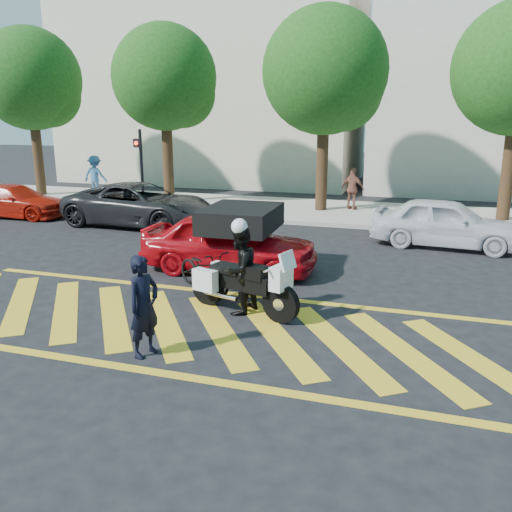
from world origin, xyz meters
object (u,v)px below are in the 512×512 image
(officer_bike, at_px, (144,306))
(parked_mid_left, at_px, (140,204))
(parked_left, at_px, (15,201))
(police_motorcycle, at_px, (241,283))
(red_convertible, at_px, (229,242))
(bicycle, at_px, (204,270))
(officer_moto, at_px, (240,270))
(parked_mid_right, at_px, (446,223))

(officer_bike, height_order, parked_mid_left, officer_bike)
(officer_bike, distance_m, parked_left, 14.01)
(police_motorcycle, xyz_separation_m, parked_mid_left, (-6.12, 6.89, 0.13))
(red_convertible, bearing_deg, parked_mid_left, 47.04)
(red_convertible, height_order, parked_left, red_convertible)
(officer_bike, xyz_separation_m, bicycle, (-0.40, 3.35, -0.37))
(officer_moto, height_order, red_convertible, officer_moto)
(officer_bike, xyz_separation_m, officer_moto, (0.82, 2.28, 0.03))
(officer_bike, height_order, officer_moto, officer_moto)
(bicycle, distance_m, police_motorcycle, 1.63)
(officer_moto, xyz_separation_m, parked_mid_right, (3.90, 6.90, -0.15))
(police_motorcycle, distance_m, red_convertible, 2.87)
(officer_bike, bearing_deg, bicycle, 22.51)
(police_motorcycle, distance_m, parked_left, 13.34)
(officer_moto, distance_m, parked_mid_right, 7.93)
(parked_left, bearing_deg, police_motorcycle, -124.27)
(police_motorcycle, relative_size, officer_moto, 1.40)
(officer_moto, xyz_separation_m, parked_mid_left, (-6.10, 6.90, -0.13))
(parked_mid_right, bearing_deg, police_motorcycle, 155.87)
(officer_moto, xyz_separation_m, parked_left, (-11.40, 6.90, -0.27))
(parked_left, bearing_deg, parked_mid_left, -93.15)
(bicycle, xyz_separation_m, police_motorcycle, (1.23, -1.06, 0.14))
(bicycle, distance_m, parked_left, 11.74)
(police_motorcycle, bearing_deg, officer_bike, -93.08)
(officer_bike, height_order, bicycle, officer_bike)
(police_motorcycle, bearing_deg, officer_moto, -130.74)
(bicycle, height_order, parked_mid_right, parked_mid_right)
(police_motorcycle, relative_size, parked_mid_right, 0.58)
(officer_moto, bearing_deg, bicycle, -114.49)
(police_motorcycle, xyz_separation_m, parked_left, (-11.42, 6.89, -0.01))
(officer_bike, bearing_deg, red_convertible, 20.18)
(officer_bike, distance_m, parked_mid_left, 10.60)
(red_convertible, distance_m, parked_left, 11.07)
(police_motorcycle, bearing_deg, parked_left, 165.79)
(parked_left, relative_size, parked_mid_right, 0.98)
(bicycle, height_order, parked_left, parked_left)
(parked_left, bearing_deg, officer_moto, -124.35)
(parked_left, height_order, parked_mid_right, parked_mid_right)
(bicycle, bearing_deg, parked_left, 91.40)
(parked_left, relative_size, parked_mid_left, 0.78)
(police_motorcycle, relative_size, red_convertible, 0.57)
(bicycle, distance_m, red_convertible, 1.56)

